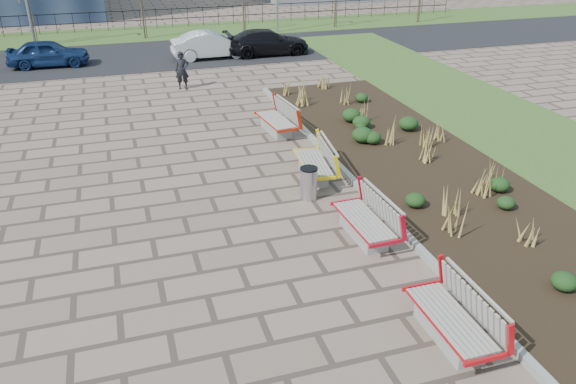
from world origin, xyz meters
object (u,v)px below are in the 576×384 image
object	(u,v)px
bench_d	(276,118)
car_black	(267,42)
bench_c	(313,161)
litter_bin	(309,184)
bench_a	(451,316)
pedestrian	(182,71)
car_blue	(48,53)
car_silver	(211,45)
bench_b	(364,218)

from	to	relation	value
bench_d	car_black	bearing A→B (deg)	69.78
bench_c	litter_bin	size ratio (longest dim) A/B	2.42
bench_a	pedestrian	world-z (taller)	pedestrian
car_blue	car_silver	distance (m)	7.83
bench_b	litter_bin	xyz separation A→B (m)	(-0.57, 2.19, -0.07)
bench_c	bench_d	distance (m)	3.76
bench_d	litter_bin	distance (m)	5.04
bench_d	pedestrian	distance (m)	6.61
litter_bin	pedestrian	bearing A→B (deg)	98.67
car_silver	car_black	world-z (taller)	car_silver
bench_a	pedestrian	size ratio (longest dim) A/B	1.34
bench_a	bench_c	world-z (taller)	same
car_black	car_blue	bearing A→B (deg)	85.89
bench_c	car_blue	bearing A→B (deg)	123.52
bench_d	car_black	xyz separation A→B (m)	(2.79, 11.20, 0.16)
bench_b	car_blue	size ratio (longest dim) A/B	0.56
bench_c	pedestrian	distance (m)	10.22
bench_b	bench_c	distance (m)	3.44
litter_bin	car_silver	distance (m)	16.32
bench_d	car_black	size ratio (longest dim) A/B	0.48
car_silver	car_blue	bearing A→B (deg)	84.02
car_black	bench_a	bearing A→B (deg)	172.49
bench_a	bench_d	xyz separation A→B (m)	(0.00, 10.82, 0.00)
bench_d	pedestrian	size ratio (longest dim) A/B	1.34
bench_b	bench_d	distance (m)	7.20
bench_c	car_silver	xyz separation A→B (m)	(-0.11, 15.06, 0.18)
bench_b	bench_d	bearing A→B (deg)	88.10
bench_d	car_black	distance (m)	11.54
bench_a	car_black	xyz separation A→B (m)	(2.79, 22.01, 0.16)
bench_a	car_blue	distance (m)	24.07
litter_bin	car_silver	xyz separation A→B (m)	(0.46, 16.31, 0.25)
bench_c	car_blue	xyz separation A→B (m)	(-7.91, 15.68, 0.15)
bench_b	litter_bin	bearing A→B (deg)	102.72
car_blue	car_silver	bearing A→B (deg)	-92.06
litter_bin	car_black	size ratio (longest dim) A/B	0.20
bench_c	bench_d	bearing A→B (deg)	96.75
pedestrian	car_blue	distance (m)	8.03
car_blue	car_silver	size ratio (longest dim) A/B	0.93
bench_c	car_silver	world-z (taller)	car_silver
bench_d	car_blue	bearing A→B (deg)	117.36
bench_d	litter_bin	world-z (taller)	bench_d
bench_a	car_blue	world-z (taller)	car_blue
bench_a	litter_bin	size ratio (longest dim) A/B	2.42
car_blue	litter_bin	bearing A→B (deg)	-154.08
bench_b	pedestrian	xyz separation A→B (m)	(-2.28, 13.40, 0.28)
bench_b	car_black	xyz separation A→B (m)	(2.79, 18.40, 0.16)
bench_a	litter_bin	bearing A→B (deg)	95.75
bench_b	pedestrian	world-z (taller)	pedestrian
bench_d	litter_bin	xyz separation A→B (m)	(-0.57, -5.01, -0.07)
litter_bin	car_black	distance (m)	16.56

